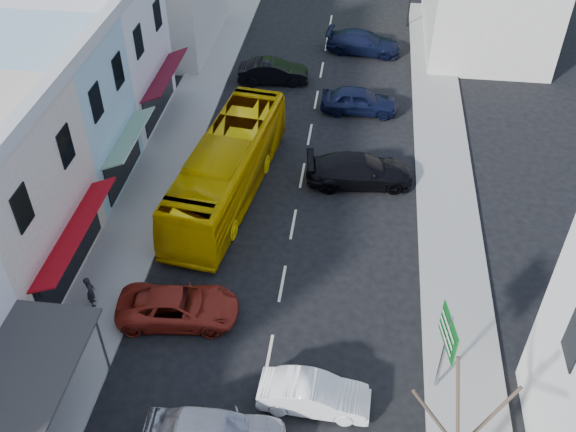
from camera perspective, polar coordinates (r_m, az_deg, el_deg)
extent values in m
plane|color=black|center=(25.71, -1.73, -12.42)|extent=(120.00, 120.00, 0.00)
cube|color=gray|center=(34.09, -11.75, 2.63)|extent=(3.00, 52.00, 0.15)
cube|color=gray|center=(32.87, 13.99, 0.58)|extent=(3.00, 52.00, 0.15)
cube|color=#95060F|center=(27.62, -18.39, -1.22)|extent=(1.30, 6.80, 0.08)
cube|color=#97BFC8|center=(33.83, -20.82, 8.44)|extent=(7.00, 6.00, 8.00)
cube|color=#195926|center=(32.69, -13.95, 6.86)|extent=(1.30, 5.10, 0.08)
cube|color=silver|center=(38.94, -17.00, 13.57)|extent=(7.00, 7.00, 8.00)
cube|color=#580C1B|center=(37.95, -10.89, 12.28)|extent=(1.30, 5.95, 0.08)
cube|color=#B7B2A8|center=(48.10, -11.67, 18.26)|extent=(8.00, 10.00, 6.00)
imported|color=#DFAF02|center=(32.17, -5.39, 4.12)|extent=(4.02, 11.83, 3.10)
imported|color=white|center=(23.89, 2.35, -15.53)|extent=(4.46, 1.95, 1.40)
imported|color=maroon|center=(26.82, -9.74, -7.91)|extent=(4.77, 2.37, 1.40)
imported|color=black|center=(33.51, 6.36, 3.91)|extent=(4.69, 2.36, 1.40)
imported|color=black|center=(39.51, 6.35, 10.06)|extent=(4.42, 1.85, 1.40)
imported|color=black|center=(42.55, -1.33, 12.64)|extent=(4.58, 2.30, 1.40)
imported|color=black|center=(46.69, 6.73, 15.01)|extent=(4.68, 2.35, 1.40)
imported|color=black|center=(27.88, -17.18, -6.28)|extent=(0.60, 0.71, 1.70)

